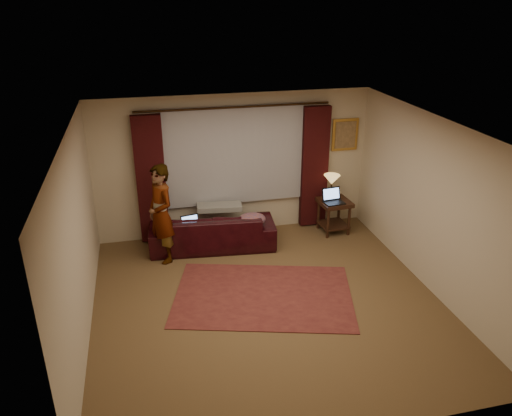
{
  "coord_description": "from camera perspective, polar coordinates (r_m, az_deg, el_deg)",
  "views": [
    {
      "loc": [
        -1.58,
        -5.95,
        4.22
      ],
      "look_at": [
        0.1,
        1.2,
        1.0
      ],
      "focal_mm": 35.0,
      "sensor_mm": 36.0,
      "label": 1
    }
  ],
  "objects": [
    {
      "name": "area_rug",
      "position": [
        7.61,
        0.85,
        -9.93
      ],
      "size": [
        3.01,
        2.41,
        0.01
      ],
      "primitive_type": "cube",
      "rotation": [
        0.0,
        0.0,
        -0.27
      ],
      "color": "maroon",
      "rests_on": "floor"
    },
    {
      "name": "floor",
      "position": [
        7.46,
        1.39,
        -10.8
      ],
      "size": [
        5.0,
        5.0,
        0.01
      ],
      "primitive_type": "cube",
      "color": "brown",
      "rests_on": "ground"
    },
    {
      "name": "tiffany_lamp",
      "position": [
        9.31,
        8.6,
        2.36
      ],
      "size": [
        0.39,
        0.39,
        0.48
      ],
      "primitive_type": null,
      "rotation": [
        0.0,
        0.0,
        0.38
      ],
      "color": "#A08B4D",
      "rests_on": "end_table"
    },
    {
      "name": "curtain_rod",
      "position": [
        8.68,
        -2.49,
        11.43
      ],
      "size": [
        0.04,
        0.04,
        3.4
      ],
      "primitive_type": "cylinder",
      "color": "black",
      "rests_on": "wall_back"
    },
    {
      "name": "end_table",
      "position": [
        9.48,
        8.86,
        -0.93
      ],
      "size": [
        0.59,
        0.59,
        0.64
      ],
      "primitive_type": "cube",
      "rotation": [
        0.0,
        0.0,
        0.07
      ],
      "color": "black",
      "rests_on": "floor"
    },
    {
      "name": "wall_left",
      "position": [
        6.69,
        -19.76,
        -3.71
      ],
      "size": [
        0.02,
        5.0,
        2.6
      ],
      "primitive_type": "cube",
      "color": "beige",
      "rests_on": "ground"
    },
    {
      "name": "person",
      "position": [
        8.32,
        -10.8,
        -0.68
      ],
      "size": [
        0.65,
        0.65,
        1.69
      ],
      "primitive_type": "imported",
      "rotation": [
        0.0,
        0.0,
        -1.16
      ],
      "color": "gray",
      "rests_on": "floor"
    },
    {
      "name": "wall_right",
      "position": [
        7.78,
        19.61,
        0.2
      ],
      "size": [
        0.02,
        5.0,
        2.6
      ],
      "primitive_type": "cube",
      "color": "beige",
      "rests_on": "ground"
    },
    {
      "name": "ceiling",
      "position": [
        6.36,
        1.62,
        8.93
      ],
      "size": [
        5.0,
        5.0,
        0.02
      ],
      "primitive_type": "cube",
      "color": "silver",
      "rests_on": "ground"
    },
    {
      "name": "wall_front",
      "position": [
        4.78,
        9.32,
        -14.28
      ],
      "size": [
        5.0,
        0.02,
        2.6
      ],
      "primitive_type": "cube",
      "color": "beige",
      "rests_on": "ground"
    },
    {
      "name": "wall_back",
      "position": [
        9.07,
        -2.51,
        4.89
      ],
      "size": [
        5.0,
        0.02,
        2.6
      ],
      "primitive_type": "cube",
      "color": "beige",
      "rests_on": "ground"
    },
    {
      "name": "laptop_table",
      "position": [
        9.19,
        8.96,
        1.31
      ],
      "size": [
        0.4,
        0.43,
        0.26
      ],
      "primitive_type": null,
      "rotation": [
        0.0,
        0.0,
        0.11
      ],
      "color": "black",
      "rests_on": "end_table"
    },
    {
      "name": "picture_frame",
      "position": [
        9.51,
        10.13,
        8.26
      ],
      "size": [
        0.5,
        0.04,
        0.6
      ],
      "primitive_type": "cube",
      "color": "#BC8833",
      "rests_on": "wall_back"
    },
    {
      "name": "clothing_pile",
      "position": [
        8.68,
        -0.48,
        -1.36
      ],
      "size": [
        0.58,
        0.51,
        0.21
      ],
      "primitive_type": "ellipsoid",
      "rotation": [
        0.0,
        0.0,
        -0.3
      ],
      "color": "#744753",
      "rests_on": "sofa"
    },
    {
      "name": "throw_blanket",
      "position": [
        8.87,
        -4.24,
        1.54
      ],
      "size": [
        0.82,
        0.41,
        0.09
      ],
      "primitive_type": "cube",
      "rotation": [
        0.0,
        0.0,
        -0.11
      ],
      "color": "gray",
      "rests_on": "sofa"
    },
    {
      "name": "laptop_sofa",
      "position": [
        8.58,
        -7.34,
        -1.82
      ],
      "size": [
        0.37,
        0.39,
        0.23
      ],
      "primitive_type": null,
      "rotation": [
        0.0,
        0.0,
        0.2
      ],
      "color": "black",
      "rests_on": "sofa"
    },
    {
      "name": "sheer_curtain",
      "position": [
        8.96,
        -2.46,
        5.98
      ],
      "size": [
        2.5,
        0.05,
        1.8
      ],
      "primitive_type": "cube",
      "color": "#A1A1A9",
      "rests_on": "wall_back"
    },
    {
      "name": "drape_left",
      "position": [
        8.87,
        -11.92,
        3.12
      ],
      "size": [
        0.5,
        0.14,
        2.3
      ],
      "primitive_type": "cube",
      "color": "black",
      "rests_on": "floor"
    },
    {
      "name": "sofa",
      "position": [
        8.82,
        -5.02,
        -1.79
      ],
      "size": [
        2.27,
        1.15,
        0.88
      ],
      "primitive_type": "imported",
      "rotation": [
        0.0,
        0.0,
        3.04
      ],
      "color": "black",
      "rests_on": "floor"
    },
    {
      "name": "drape_right",
      "position": [
        9.39,
        6.69,
        4.63
      ],
      "size": [
        0.5,
        0.14,
        2.3
      ],
      "primitive_type": "cube",
      "color": "black",
      "rests_on": "floor"
    }
  ]
}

